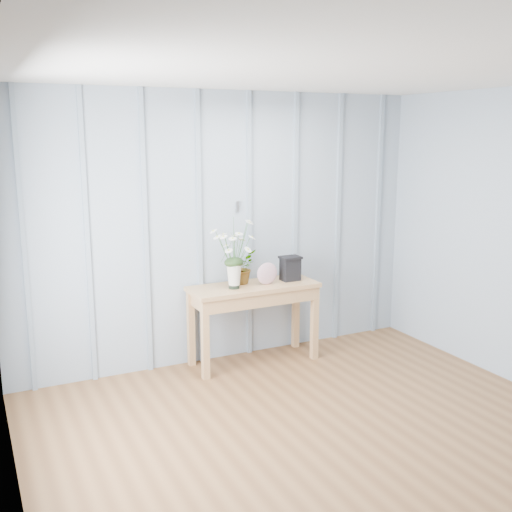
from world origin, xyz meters
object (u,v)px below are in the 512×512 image
felt_disc_vessel (267,274)px  sideboard (254,297)px  carved_box (290,268)px  daisy_vase (234,246)px

felt_disc_vessel → sideboard: bearing=161.0°
felt_disc_vessel → carved_box: bearing=9.8°
carved_box → daisy_vase: bearing=-176.6°
sideboard → felt_disc_vessel: size_ratio=5.83×
sideboard → daisy_vase: 0.55m
sideboard → felt_disc_vessel: (0.12, -0.04, 0.22)m
carved_box → sideboard: bearing=179.7°
daisy_vase → sideboard: bearing=10.1°
daisy_vase → carved_box: 0.66m
daisy_vase → felt_disc_vessel: bearing=-0.9°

